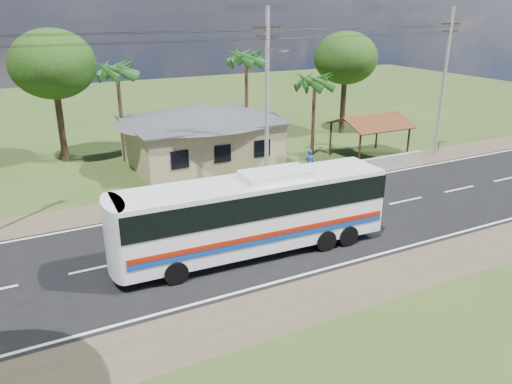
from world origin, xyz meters
TOP-DOWN VIEW (x-y plane):
  - ground at (0.00, 0.00)m, footprint 120.00×120.00m
  - road at (0.00, 0.00)m, footprint 120.00×16.00m
  - house at (1.00, 13.00)m, footprint 12.40×10.00m
  - waiting_shed at (13.00, 8.50)m, footprint 5.20×4.48m
  - concrete_barrier at (12.00, 5.60)m, footprint 7.00×0.30m
  - utility_poles at (2.67, 6.49)m, footprint 32.80×2.22m
  - palm_near at (9.50, 11.00)m, footprint 2.80×2.80m
  - palm_mid at (6.00, 15.50)m, footprint 2.80×2.80m
  - palm_far at (-4.00, 16.00)m, footprint 2.80×2.80m
  - tree_behind_house at (-8.00, 18.00)m, footprint 6.00×6.00m
  - tree_behind_shed at (16.00, 16.00)m, footprint 5.60×5.60m
  - coach_bus at (-2.08, -1.83)m, footprint 12.72×3.19m
  - motorcycle at (9.65, 6.07)m, footprint 1.66×0.76m
  - person at (6.54, 6.87)m, footprint 0.71×0.51m

SIDE VIEW (x-z plane):
  - ground at x=0.00m, z-range 0.00..0.00m
  - road at x=0.00m, z-range -0.01..0.02m
  - motorcycle at x=9.65m, z-range 0.00..0.84m
  - concrete_barrier at x=12.00m, z-range 0.00..0.90m
  - person at x=6.54m, z-range 0.00..1.80m
  - coach_bus at x=-2.08m, z-range 0.28..4.20m
  - house at x=1.00m, z-range 0.14..5.14m
  - waiting_shed at x=13.00m, z-range 1.05..4.40m
  - palm_near at x=9.50m, z-range 2.36..9.06m
  - utility_poles at x=2.67m, z-range 0.27..11.27m
  - palm_far at x=-4.00m, z-range 2.83..10.53m
  - tree_behind_shed at x=16.00m, z-range 2.17..11.19m
  - tree_behind_house at x=-8.00m, z-range 2.31..11.92m
  - palm_mid at x=6.00m, z-range 3.06..11.26m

